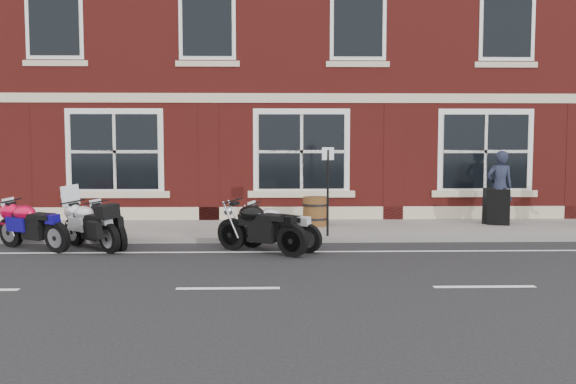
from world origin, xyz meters
name	(u,v)px	position (x,y,z in m)	size (l,w,h in m)	color
ground	(238,254)	(0.00, 0.00, 0.00)	(80.00, 80.00, 0.00)	black
sidewalk	(244,230)	(0.00, 3.00, 0.06)	(30.00, 3.00, 0.12)	slate
kerb	(241,240)	(0.00, 1.42, 0.06)	(30.00, 0.16, 0.12)	slate
pub_building	(252,35)	(0.00, 10.50, 6.00)	(24.00, 12.00, 12.00)	maroon
moto_touring_silver	(91,223)	(-3.11, 0.68, 0.54)	(1.52, 1.50, 1.32)	black
moto_sport_red	(33,224)	(-4.29, 0.63, 0.54)	(1.84, 1.21, 0.94)	black
moto_sport_black	(109,224)	(-2.81, 0.99, 0.49)	(1.15, 1.67, 0.86)	black
moto_sport_silver	(278,226)	(0.82, 0.46, 0.50)	(1.72, 1.13, 0.88)	black
moto_naked_black	(260,226)	(0.46, 0.09, 0.56)	(1.86, 1.36, 0.98)	black
pedestrian_left	(499,187)	(6.58, 3.59, 1.07)	(0.69, 0.45, 1.89)	#1C2032
a_board_sign	(496,207)	(6.40, 3.28, 0.59)	(0.56, 0.38, 0.94)	black
barrel_planter	(315,211)	(1.79, 3.27, 0.49)	(0.66, 0.66, 0.73)	#4D2614
parking_sign	(328,185)	(1.95, 1.55, 1.28)	(0.27, 0.11, 2.00)	black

